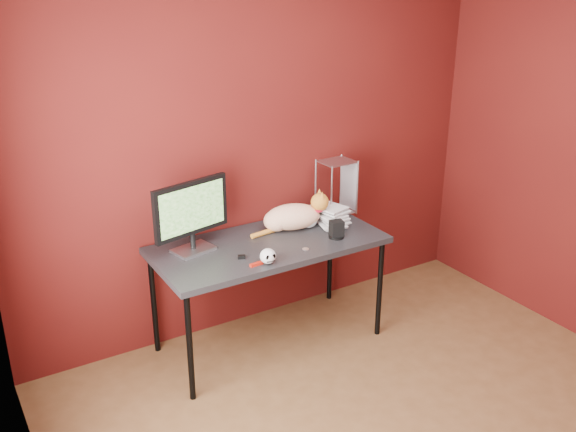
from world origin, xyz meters
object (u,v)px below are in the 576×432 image
cat (293,216)px  book_stack (322,127)px  speaker (337,230)px  skull_mug (268,256)px  monitor (191,213)px  desk (269,249)px

cat → book_stack: bearing=4.6°
cat → speaker: (0.17, -0.27, -0.04)m
skull_mug → monitor: bearing=133.1°
desk → cat: size_ratio=2.67×
monitor → book_stack: bearing=-16.9°
desk → skull_mug: size_ratio=15.24×
desk → monitor: monitor is taller
cat → speaker: 0.32m
cat → skull_mug: (-0.41, -0.38, -0.04)m
monitor → skull_mug: (0.31, -0.40, -0.21)m
desk → monitor: (-0.47, 0.13, 0.31)m
speaker → skull_mug: bearing=-157.0°
cat → skull_mug: cat is taller
desk → book_stack: book_stack is taller
monitor → speaker: bearing=-31.2°
monitor → speaker: monitor is taller
cat → speaker: cat is taller
desk → skull_mug: skull_mug is taller
monitor → cat: 0.74m
book_stack → skull_mug: bearing=-150.5°
desk → skull_mug: (-0.16, -0.27, 0.10)m
speaker → monitor: bearing=174.3°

